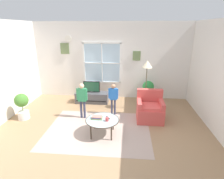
{
  "coord_description": "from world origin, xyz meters",
  "views": [
    {
      "loc": [
        0.65,
        -4.17,
        2.62
      ],
      "look_at": [
        0.22,
        0.61,
        1.0
      ],
      "focal_mm": 29.39,
      "sensor_mm": 36.0,
      "label": 1
    }
  ],
  "objects_px": {
    "potted_plant_corner": "(22,105)",
    "coffee_table": "(102,120)",
    "television": "(92,87)",
    "person_blue_shirt": "(113,96)",
    "floor_lamp": "(147,69)",
    "tv_stand": "(92,97)",
    "remote_near_books": "(108,118)",
    "cup": "(107,119)",
    "person_green_shirt": "(82,97)",
    "armchair": "(150,109)",
    "potted_plant_by_window": "(148,90)",
    "book_stack": "(97,117)"
  },
  "relations": [
    {
      "from": "potted_plant_corner",
      "to": "person_green_shirt",
      "type": "bearing_deg",
      "value": 7.32
    },
    {
      "from": "coffee_table",
      "to": "cup",
      "type": "height_order",
      "value": "cup"
    },
    {
      "from": "tv_stand",
      "to": "remote_near_books",
      "type": "relative_size",
      "value": 8.44
    },
    {
      "from": "potted_plant_corner",
      "to": "cup",
      "type": "bearing_deg",
      "value": -14.86
    },
    {
      "from": "book_stack",
      "to": "cup",
      "type": "distance_m",
      "value": 0.29
    },
    {
      "from": "potted_plant_corner",
      "to": "coffee_table",
      "type": "bearing_deg",
      "value": -14.22
    },
    {
      "from": "television",
      "to": "book_stack",
      "type": "height_order",
      "value": "television"
    },
    {
      "from": "potted_plant_by_window",
      "to": "cup",
      "type": "bearing_deg",
      "value": -117.18
    },
    {
      "from": "television",
      "to": "book_stack",
      "type": "xyz_separation_m",
      "value": [
        0.53,
        -2.04,
        -0.15
      ]
    },
    {
      "from": "potted_plant_by_window",
      "to": "potted_plant_corner",
      "type": "distance_m",
      "value": 4.2
    },
    {
      "from": "cup",
      "to": "remote_near_books",
      "type": "relative_size",
      "value": 0.66
    },
    {
      "from": "potted_plant_corner",
      "to": "tv_stand",
      "type": "bearing_deg",
      "value": 39.03
    },
    {
      "from": "cup",
      "to": "potted_plant_corner",
      "type": "xyz_separation_m",
      "value": [
        -2.61,
        0.69,
        -0.0
      ]
    },
    {
      "from": "coffee_table",
      "to": "book_stack",
      "type": "relative_size",
      "value": 3.16
    },
    {
      "from": "coffee_table",
      "to": "person_blue_shirt",
      "type": "distance_m",
      "value": 1.21
    },
    {
      "from": "person_blue_shirt",
      "to": "floor_lamp",
      "type": "distance_m",
      "value": 1.35
    },
    {
      "from": "armchair",
      "to": "potted_plant_corner",
      "type": "relative_size",
      "value": 1.09
    },
    {
      "from": "armchair",
      "to": "remote_near_books",
      "type": "distance_m",
      "value": 1.44
    },
    {
      "from": "coffee_table",
      "to": "potted_plant_by_window",
      "type": "bearing_deg",
      "value": 59.84
    },
    {
      "from": "television",
      "to": "coffee_table",
      "type": "xyz_separation_m",
      "value": [
        0.68,
        -2.09,
        -0.21
      ]
    },
    {
      "from": "remote_near_books",
      "to": "television",
      "type": "bearing_deg",
      "value": 112.01
    },
    {
      "from": "cup",
      "to": "tv_stand",
      "type": "bearing_deg",
      "value": 110.53
    },
    {
      "from": "remote_near_books",
      "to": "person_blue_shirt",
      "type": "distance_m",
      "value": 1.1
    },
    {
      "from": "television",
      "to": "person_blue_shirt",
      "type": "height_order",
      "value": "person_blue_shirt"
    },
    {
      "from": "television",
      "to": "floor_lamp",
      "type": "relative_size",
      "value": 0.36
    },
    {
      "from": "cup",
      "to": "armchair",
      "type": "bearing_deg",
      "value": 40.72
    },
    {
      "from": "armchair",
      "to": "potted_plant_corner",
      "type": "xyz_separation_m",
      "value": [
        -3.77,
        -0.31,
        0.14
      ]
    },
    {
      "from": "potted_plant_by_window",
      "to": "floor_lamp",
      "type": "bearing_deg",
      "value": -102.5
    },
    {
      "from": "potted_plant_by_window",
      "to": "potted_plant_corner",
      "type": "bearing_deg",
      "value": -156.1
    },
    {
      "from": "television",
      "to": "person_green_shirt",
      "type": "relative_size",
      "value": 0.54
    },
    {
      "from": "television",
      "to": "potted_plant_corner",
      "type": "bearing_deg",
      "value": -141.03
    },
    {
      "from": "book_stack",
      "to": "television",
      "type": "bearing_deg",
      "value": 104.71
    },
    {
      "from": "cup",
      "to": "person_green_shirt",
      "type": "xyz_separation_m",
      "value": [
        -0.84,
        0.92,
        0.22
      ]
    },
    {
      "from": "person_green_shirt",
      "to": "person_blue_shirt",
      "type": "bearing_deg",
      "value": 19.36
    },
    {
      "from": "cup",
      "to": "person_blue_shirt",
      "type": "distance_m",
      "value": 1.25
    },
    {
      "from": "tv_stand",
      "to": "potted_plant_corner",
      "type": "bearing_deg",
      "value": -140.97
    },
    {
      "from": "person_blue_shirt",
      "to": "potted_plant_by_window",
      "type": "height_order",
      "value": "person_blue_shirt"
    },
    {
      "from": "television",
      "to": "floor_lamp",
      "type": "distance_m",
      "value": 2.09
    },
    {
      "from": "person_green_shirt",
      "to": "floor_lamp",
      "type": "bearing_deg",
      "value": 22.14
    },
    {
      "from": "armchair",
      "to": "person_blue_shirt",
      "type": "distance_m",
      "value": 1.17
    },
    {
      "from": "tv_stand",
      "to": "book_stack",
      "type": "bearing_deg",
      "value": -75.31
    },
    {
      "from": "television",
      "to": "person_blue_shirt",
      "type": "xyz_separation_m",
      "value": [
        0.86,
        -0.92,
        0.02
      ]
    },
    {
      "from": "coffee_table",
      "to": "potted_plant_by_window",
      "type": "distance_m",
      "value": 2.7
    },
    {
      "from": "armchair",
      "to": "person_green_shirt",
      "type": "xyz_separation_m",
      "value": [
        -2.0,
        -0.08,
        0.36
      ]
    },
    {
      "from": "person_blue_shirt",
      "to": "television",
      "type": "bearing_deg",
      "value": 133.2
    },
    {
      "from": "television",
      "to": "potted_plant_corner",
      "type": "xyz_separation_m",
      "value": [
        -1.8,
        -1.46,
        -0.14
      ]
    },
    {
      "from": "television",
      "to": "person_blue_shirt",
      "type": "relative_size",
      "value": 0.59
    },
    {
      "from": "potted_plant_corner",
      "to": "floor_lamp",
      "type": "height_order",
      "value": "floor_lamp"
    },
    {
      "from": "cup",
      "to": "person_green_shirt",
      "type": "relative_size",
      "value": 0.08
    },
    {
      "from": "floor_lamp",
      "to": "person_blue_shirt",
      "type": "bearing_deg",
      "value": -155.5
    }
  ]
}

